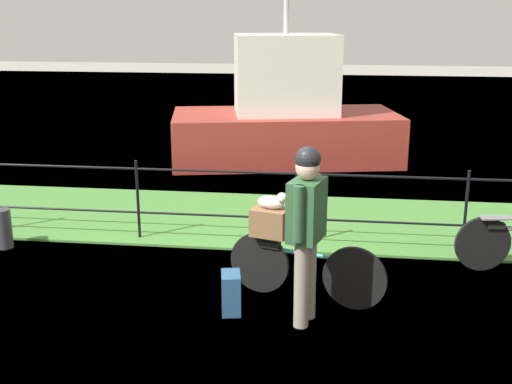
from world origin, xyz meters
TOP-DOWN VIEW (x-y plane):
  - ground_plane at (0.00, 0.00)m, footprint 60.00×60.00m
  - grass_strip at (0.00, 2.87)m, footprint 27.00×2.40m
  - harbor_water at (0.00, 9.31)m, footprint 30.00×30.00m
  - iron_fence at (0.00, 1.90)m, footprint 18.04×0.04m
  - bicycle_main at (1.18, 0.40)m, footprint 1.59×0.50m
  - wooden_crate at (0.83, 0.50)m, footprint 0.42×0.36m
  - terrier_dog at (0.85, 0.50)m, footprint 0.32×0.21m
  - cyclist_person at (1.22, -0.08)m, footprint 0.36×0.52m
  - backpack_on_paving at (0.50, 0.03)m, footprint 0.23×0.31m
  - mooring_bollard at (-2.56, 1.40)m, footprint 0.20×0.20m
  - moored_boat_near at (0.45, 6.62)m, footprint 4.60×2.88m

SIDE VIEW (x-z plane):
  - ground_plane at x=0.00m, z-range 0.00..0.00m
  - harbor_water at x=0.00m, z-range 0.00..0.00m
  - grass_strip at x=0.00m, z-range 0.00..0.03m
  - backpack_on_paving at x=0.50m, z-range 0.00..0.40m
  - mooring_bollard at x=-2.56m, z-range 0.00..0.49m
  - bicycle_main at x=1.18m, z-range 0.02..0.66m
  - iron_fence at x=0.00m, z-range 0.09..1.12m
  - wooden_crate at x=0.83m, z-range 0.64..0.92m
  - moored_boat_near at x=0.45m, z-range -1.14..2.86m
  - terrier_dog at x=0.85m, z-range 0.91..1.08m
  - cyclist_person at x=1.22m, z-range 0.16..1.84m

